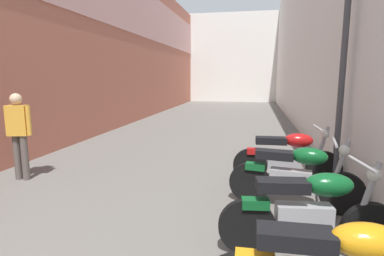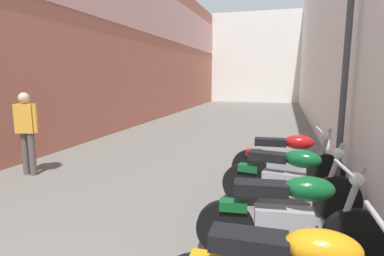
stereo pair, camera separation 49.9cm
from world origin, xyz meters
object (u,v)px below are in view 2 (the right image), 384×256
motorcycle_fourth (288,177)px  motorcycle_fifth (287,158)px  street_lamp (342,24)px  motorcycle_third (289,215)px  pedestrian_further_down (26,128)px

motorcycle_fourth → motorcycle_fifth: 1.07m
motorcycle_fifth → street_lamp: (0.70, 0.02, 2.15)m
street_lamp → motorcycle_third: bearing=-106.9°
motorcycle_fourth → street_lamp: 2.50m
motorcycle_third → motorcycle_fourth: bearing=90.0°
pedestrian_further_down → street_lamp: bearing=8.0°
motorcycle_fourth → motorcycle_fifth: (0.00, 1.07, 0.00)m
street_lamp → motorcycle_fourth: bearing=-122.6°
pedestrian_further_down → street_lamp: size_ratio=0.35×
motorcycle_third → street_lamp: street_lamp is taller
motorcycle_third → motorcycle_fourth: 1.21m
pedestrian_further_down → street_lamp: 5.72m
motorcycle_third → street_lamp: size_ratio=0.41×
motorcycle_third → motorcycle_fifth: 2.27m
motorcycle_fourth → street_lamp: street_lamp is taller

